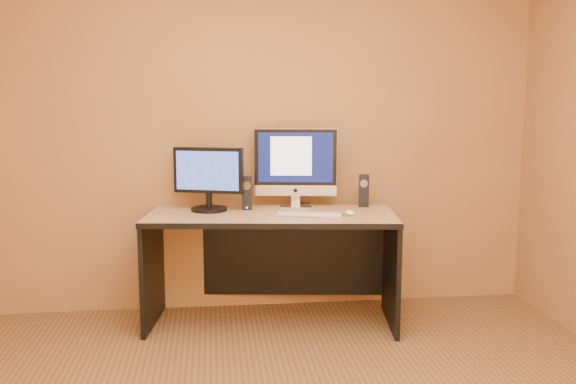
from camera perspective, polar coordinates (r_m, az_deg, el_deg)
walls at (r=2.63m, az=0.66°, el=3.28°), size 4.00×4.00×2.60m
desk at (r=4.37m, az=-1.45°, el=-6.83°), size 1.73×0.93×0.76m
imac at (r=4.50m, az=0.67°, el=2.23°), size 0.61×0.31×0.57m
second_monitor at (r=4.39m, az=-7.07°, el=1.12°), size 0.55×0.39×0.43m
speaker_left at (r=4.43m, az=-3.68°, el=-0.11°), size 0.07×0.08×0.23m
speaker_right at (r=4.57m, az=6.77°, el=0.12°), size 0.09×0.09×0.23m
keyboard at (r=4.19m, az=1.89°, el=-2.04°), size 0.46×0.23×0.02m
mouse at (r=4.24m, az=5.50°, el=-1.83°), size 0.07×0.11×0.04m
cable_a at (r=4.63m, az=1.50°, el=-1.07°), size 0.07×0.22×0.01m
cable_b at (r=4.61m, az=1.36°, el=-1.11°), size 0.11×0.16×0.01m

